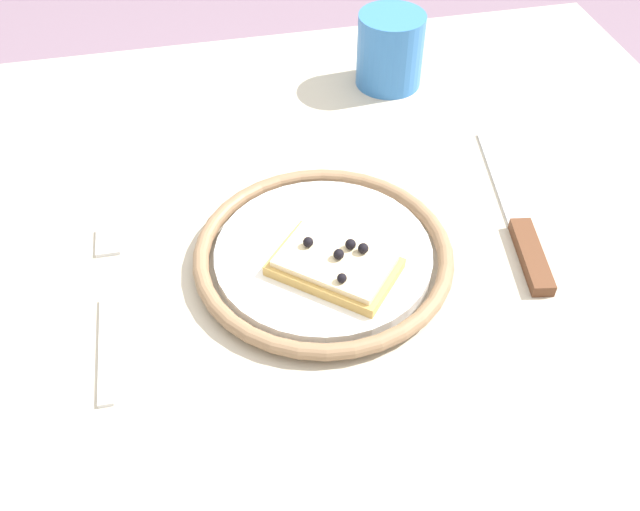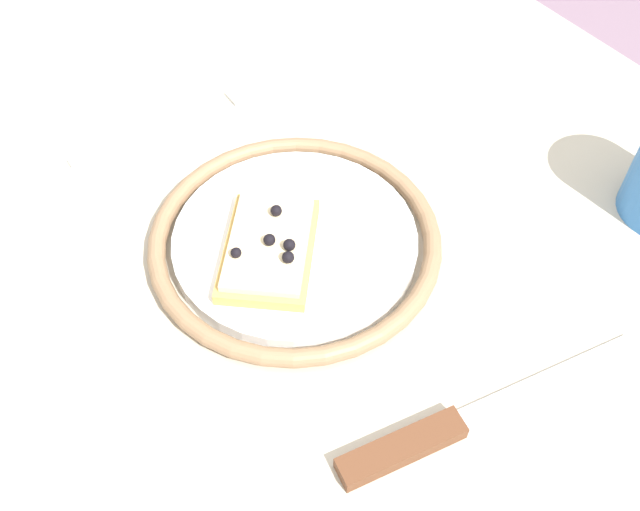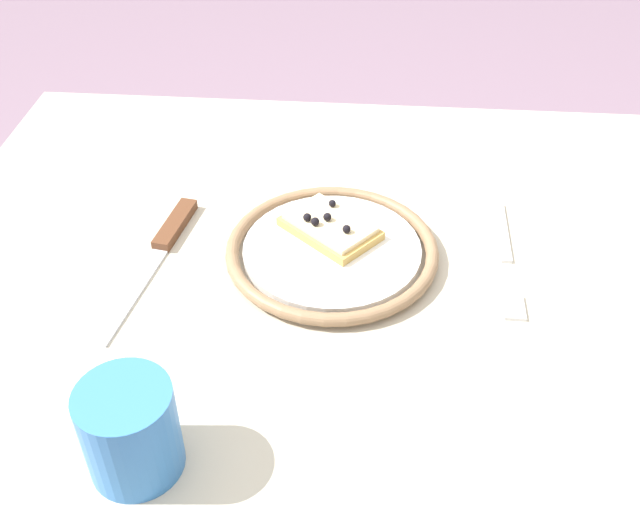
{
  "view_description": "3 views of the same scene",
  "coord_description": "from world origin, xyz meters",
  "px_view_note": "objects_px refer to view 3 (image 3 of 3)",
  "views": [
    {
      "loc": [
        -0.06,
        -0.47,
        1.22
      ],
      "look_at": [
        0.03,
        -0.06,
        0.79
      ],
      "focal_mm": 39.71,
      "sensor_mm": 36.0,
      "label": 1
    },
    {
      "loc": [
        0.35,
        -0.23,
        1.2
      ],
      "look_at": [
        0.06,
        -0.03,
        0.77
      ],
      "focal_mm": 39.88,
      "sensor_mm": 36.0,
      "label": 2
    },
    {
      "loc": [
        0.0,
        0.6,
        1.28
      ],
      "look_at": [
        0.05,
        -0.02,
        0.77
      ],
      "focal_mm": 41.67,
      "sensor_mm": 36.0,
      "label": 3
    }
  ],
  "objects_px": {
    "knife": "(166,242)",
    "cup": "(133,431)",
    "plate": "(334,251)",
    "dining_table": "(364,341)",
    "pizza_slice_near": "(332,227)",
    "fork": "(508,258)"
  },
  "relations": [
    {
      "from": "plate",
      "to": "dining_table",
      "type": "bearing_deg",
      "value": 138.57
    },
    {
      "from": "pizza_slice_near",
      "to": "cup",
      "type": "xyz_separation_m",
      "value": [
        0.14,
        0.31,
        0.02
      ]
    },
    {
      "from": "pizza_slice_near",
      "to": "fork",
      "type": "height_order",
      "value": "pizza_slice_near"
    },
    {
      "from": "fork",
      "to": "pizza_slice_near",
      "type": "bearing_deg",
      "value": -4.14
    },
    {
      "from": "plate",
      "to": "cup",
      "type": "relative_size",
      "value": 2.71
    },
    {
      "from": "plate",
      "to": "knife",
      "type": "relative_size",
      "value": 0.98
    },
    {
      "from": "plate",
      "to": "pizza_slice_near",
      "type": "relative_size",
      "value": 1.9
    },
    {
      "from": "knife",
      "to": "pizza_slice_near",
      "type": "bearing_deg",
      "value": -173.73
    },
    {
      "from": "dining_table",
      "to": "knife",
      "type": "bearing_deg",
      "value": -9.8
    },
    {
      "from": "knife",
      "to": "fork",
      "type": "height_order",
      "value": "knife"
    },
    {
      "from": "plate",
      "to": "pizza_slice_near",
      "type": "height_order",
      "value": "pizza_slice_near"
    },
    {
      "from": "plate",
      "to": "cup",
      "type": "bearing_deg",
      "value": 63.13
    },
    {
      "from": "fork",
      "to": "dining_table",
      "type": "bearing_deg",
      "value": 16.46
    },
    {
      "from": "dining_table",
      "to": "cup",
      "type": "distance_m",
      "value": 0.34
    },
    {
      "from": "plate",
      "to": "knife",
      "type": "xyz_separation_m",
      "value": [
        0.19,
        -0.01,
        -0.0
      ]
    },
    {
      "from": "knife",
      "to": "dining_table",
      "type": "bearing_deg",
      "value": 170.2
    },
    {
      "from": "pizza_slice_near",
      "to": "dining_table",
      "type": "bearing_deg",
      "value": 125.28
    },
    {
      "from": "knife",
      "to": "cup",
      "type": "bearing_deg",
      "value": 99.63
    },
    {
      "from": "pizza_slice_near",
      "to": "knife",
      "type": "xyz_separation_m",
      "value": [
        0.19,
        0.02,
        -0.02
      ]
    },
    {
      "from": "plate",
      "to": "pizza_slice_near",
      "type": "distance_m",
      "value": 0.03
    },
    {
      "from": "knife",
      "to": "fork",
      "type": "bearing_deg",
      "value": -179.08
    },
    {
      "from": "fork",
      "to": "knife",
      "type": "bearing_deg",
      "value": 0.92
    }
  ]
}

